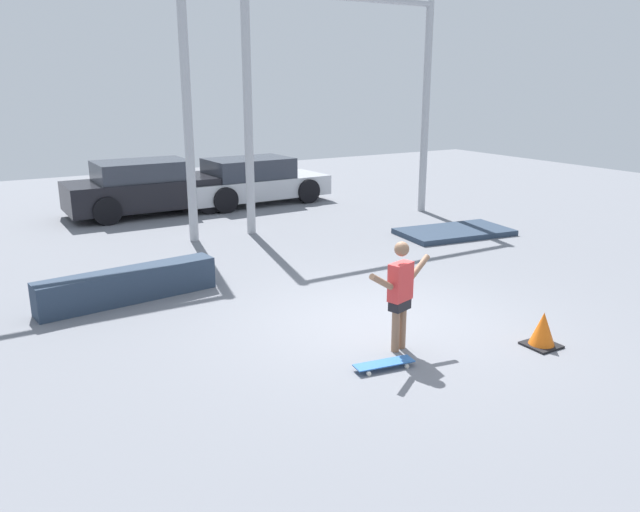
{
  "coord_description": "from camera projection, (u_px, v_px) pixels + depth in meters",
  "views": [
    {
      "loc": [
        -5.23,
        -6.93,
        3.43
      ],
      "look_at": [
        -0.17,
        1.56,
        0.67
      ],
      "focal_mm": 35.0,
      "sensor_mm": 36.0,
      "label": 1
    }
  ],
  "objects": [
    {
      "name": "ground_plane",
      "position": [
        383.0,
        322.0,
        9.23
      ],
      "size": [
        36.0,
        36.0,
        0.0
      ],
      "primitive_type": "plane",
      "color": "slate"
    },
    {
      "name": "skateboarder",
      "position": [
        400.0,
        290.0,
        8.07
      ],
      "size": [
        1.24,
        0.45,
        1.48
      ],
      "rotation": [
        0.0,
        0.0,
        0.3
      ],
      "color": "#8C664C",
      "rests_on": "ground_plane"
    },
    {
      "name": "skateboard",
      "position": [
        384.0,
        364.0,
        7.72
      ],
      "size": [
        0.8,
        0.33,
        0.08
      ],
      "rotation": [
        0.0,
        0.0,
        -0.15
      ],
      "color": "#2D66B2",
      "rests_on": "ground_plane"
    },
    {
      "name": "grind_box",
      "position": [
        129.0,
        285.0,
        10.06
      ],
      "size": [
        2.92,
        0.78,
        0.53
      ],
      "primitive_type": "cube",
      "rotation": [
        0.0,
        0.0,
        0.11
      ],
      "color": "#28384C",
      "rests_on": "ground_plane"
    },
    {
      "name": "manual_pad",
      "position": [
        454.0,
        232.0,
        14.52
      ],
      "size": [
        2.73,
        1.71,
        0.12
      ],
      "primitive_type": "cube",
      "rotation": [
        0.0,
        0.0,
        -0.13
      ],
      "color": "#28384C",
      "rests_on": "ground_plane"
    },
    {
      "name": "canopy_support_left",
      "position": [
        56.0,
        88.0,
        11.83
      ],
      "size": [
        5.34,
        0.2,
        5.42
      ],
      "color": "#A5A8AD",
      "rests_on": "ground_plane"
    },
    {
      "name": "canopy_support_right",
      "position": [
        344.0,
        87.0,
        15.06
      ],
      "size": [
        5.34,
        0.2,
        5.42
      ],
      "color": "#A5A8AD",
      "rests_on": "ground_plane"
    },
    {
      "name": "parked_car_black",
      "position": [
        148.0,
        188.0,
        16.66
      ],
      "size": [
        4.32,
        1.94,
        1.43
      ],
      "rotation": [
        0.0,
        0.0,
        0.01
      ],
      "color": "black",
      "rests_on": "ground_plane"
    },
    {
      "name": "parked_car_silver",
      "position": [
        253.0,
        181.0,
        18.11
      ],
      "size": [
        4.33,
        2.01,
        1.32
      ],
      "rotation": [
        0.0,
        0.0,
        0.04
      ],
      "color": "#B7BABF",
      "rests_on": "ground_plane"
    },
    {
      "name": "traffic_cone",
      "position": [
        543.0,
        330.0,
        8.33
      ],
      "size": [
        0.43,
        0.43,
        0.48
      ],
      "color": "black",
      "rests_on": "ground_plane"
    }
  ]
}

